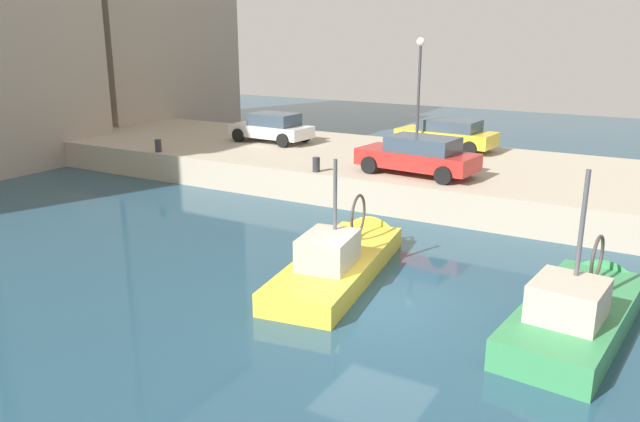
# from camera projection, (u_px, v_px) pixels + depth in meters

# --- Properties ---
(water_surface) EXTENTS (80.00, 80.00, 0.00)m
(water_surface) POSITION_uv_depth(u_px,v_px,m) (377.00, 306.00, 14.87)
(water_surface) COLOR navy
(water_surface) RESTS_ON ground
(quay_wall) EXTENTS (9.00, 56.00, 1.20)m
(quay_wall) POSITION_uv_depth(u_px,v_px,m) (504.00, 184.00, 24.25)
(quay_wall) COLOR #ADA08C
(quay_wall) RESTS_ON ground
(fishing_boat_yellow) EXTENTS (7.07, 2.83, 4.08)m
(fishing_boat_yellow) POSITION_uv_depth(u_px,v_px,m) (343.00, 267.00, 17.04)
(fishing_boat_yellow) COLOR gold
(fishing_boat_yellow) RESTS_ON ground
(fishing_boat_green) EXTENTS (6.32, 2.60, 4.55)m
(fishing_boat_green) POSITION_uv_depth(u_px,v_px,m) (579.00, 321.00, 13.87)
(fishing_boat_green) COLOR #388951
(fishing_boat_green) RESTS_ON ground
(parked_car_yellow) EXTENTS (2.21, 4.40, 1.36)m
(parked_car_yellow) POSITION_uv_depth(u_px,v_px,m) (447.00, 134.00, 27.68)
(parked_car_yellow) COLOR gold
(parked_car_yellow) RESTS_ON quay_wall
(parked_car_white) EXTENTS (2.10, 3.99, 1.38)m
(parked_car_white) POSITION_uv_depth(u_px,v_px,m) (272.00, 127.00, 29.63)
(parked_car_white) COLOR silver
(parked_car_white) RESTS_ON quay_wall
(parked_car_red) EXTENTS (2.31, 4.52, 1.42)m
(parked_car_red) POSITION_uv_depth(u_px,v_px,m) (418.00, 155.00, 22.87)
(parked_car_red) COLOR red
(parked_car_red) RESTS_ON quay_wall
(mooring_bollard_mid) EXTENTS (0.28, 0.28, 0.55)m
(mooring_bollard_mid) POSITION_uv_depth(u_px,v_px,m) (316.00, 165.00, 23.46)
(mooring_bollard_mid) COLOR #2D2D33
(mooring_bollard_mid) RESTS_ON quay_wall
(mooring_bollard_north) EXTENTS (0.28, 0.28, 0.55)m
(mooring_bollard_north) POSITION_uv_depth(u_px,v_px,m) (158.00, 146.00, 27.33)
(mooring_bollard_north) COLOR #2D2D33
(mooring_bollard_north) RESTS_ON quay_wall
(quay_streetlamp) EXTENTS (0.36, 0.36, 4.83)m
(quay_streetlamp) POSITION_uv_depth(u_px,v_px,m) (419.00, 76.00, 26.50)
(quay_streetlamp) COLOR #38383D
(quay_streetlamp) RESTS_ON quay_wall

